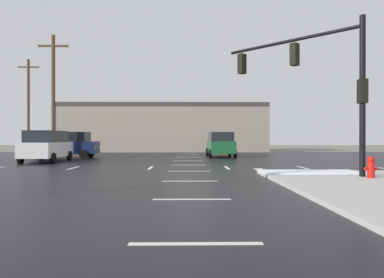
{
  "coord_description": "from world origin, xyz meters",
  "views": [
    {
      "loc": [
        -0.14,
        -19.54,
        1.6
      ],
      "look_at": [
        0.23,
        4.19,
        1.51
      ],
      "focal_mm": 35.03,
      "sensor_mm": 36.0,
      "label": 1
    }
  ],
  "objects_px": {
    "traffic_signal_mast": "(318,73)",
    "fire_hydrant": "(371,167)",
    "utility_pole_distant": "(28,104)",
    "utility_pole_far": "(53,94)",
    "suv_green": "(221,144)",
    "suv_navy": "(67,144)",
    "suv_white": "(47,145)"
  },
  "relations": [
    {
      "from": "traffic_signal_mast",
      "to": "fire_hydrant",
      "type": "bearing_deg",
      "value": 172.98
    },
    {
      "from": "fire_hydrant",
      "to": "utility_pole_distant",
      "type": "xyz_separation_m",
      "value": [
        -22.98,
        25.38,
        4.52
      ]
    },
    {
      "from": "utility_pole_far",
      "to": "utility_pole_distant",
      "type": "height_order",
      "value": "utility_pole_distant"
    },
    {
      "from": "suv_green",
      "to": "utility_pole_distant",
      "type": "xyz_separation_m",
      "value": [
        -19.13,
        7.88,
        3.97
      ]
    },
    {
      "from": "suv_navy",
      "to": "suv_white",
      "type": "bearing_deg",
      "value": -85.64
    },
    {
      "from": "traffic_signal_mast",
      "to": "suv_navy",
      "type": "relative_size",
      "value": 1.25
    },
    {
      "from": "suv_green",
      "to": "fire_hydrant",
      "type": "bearing_deg",
      "value": -168.55
    },
    {
      "from": "traffic_signal_mast",
      "to": "utility_pole_far",
      "type": "xyz_separation_m",
      "value": [
        -15.14,
        12.37,
        0.55
      ]
    },
    {
      "from": "traffic_signal_mast",
      "to": "suv_navy",
      "type": "bearing_deg",
      "value": 2.73
    },
    {
      "from": "suv_navy",
      "to": "utility_pole_far",
      "type": "bearing_deg",
      "value": -99.85
    },
    {
      "from": "suv_green",
      "to": "utility_pole_far",
      "type": "height_order",
      "value": "utility_pole_far"
    },
    {
      "from": "fire_hydrant",
      "to": "utility_pole_distant",
      "type": "distance_m",
      "value": 34.54
    },
    {
      "from": "utility_pole_far",
      "to": "suv_white",
      "type": "bearing_deg",
      "value": -77.78
    },
    {
      "from": "suv_white",
      "to": "utility_pole_far",
      "type": "xyz_separation_m",
      "value": [
        -0.67,
        3.11,
        3.69
      ]
    },
    {
      "from": "traffic_signal_mast",
      "to": "suv_navy",
      "type": "height_order",
      "value": "traffic_signal_mast"
    },
    {
      "from": "suv_green",
      "to": "utility_pole_distant",
      "type": "height_order",
      "value": "utility_pole_distant"
    },
    {
      "from": "fire_hydrant",
      "to": "utility_pole_far",
      "type": "distance_m",
      "value": 22.13
    },
    {
      "from": "traffic_signal_mast",
      "to": "utility_pole_distant",
      "type": "bearing_deg",
      "value": -0.71
    },
    {
      "from": "utility_pole_far",
      "to": "utility_pole_distant",
      "type": "relative_size",
      "value": 0.94
    },
    {
      "from": "suv_green",
      "to": "utility_pole_far",
      "type": "relative_size",
      "value": 0.53
    },
    {
      "from": "utility_pole_distant",
      "to": "utility_pole_far",
      "type": "bearing_deg",
      "value": -59.85
    },
    {
      "from": "traffic_signal_mast",
      "to": "suv_white",
      "type": "height_order",
      "value": "traffic_signal_mast"
    },
    {
      "from": "fire_hydrant",
      "to": "suv_navy",
      "type": "relative_size",
      "value": 0.16
    },
    {
      "from": "fire_hydrant",
      "to": "suv_green",
      "type": "height_order",
      "value": "suv_green"
    },
    {
      "from": "suv_white",
      "to": "suv_navy",
      "type": "distance_m",
      "value": 5.03
    },
    {
      "from": "suv_green",
      "to": "utility_pole_distant",
      "type": "distance_m",
      "value": 21.06
    },
    {
      "from": "suv_navy",
      "to": "utility_pole_far",
      "type": "xyz_separation_m",
      "value": [
        -0.36,
        -1.91,
        3.69
      ]
    },
    {
      "from": "traffic_signal_mast",
      "to": "fire_hydrant",
      "type": "xyz_separation_m",
      "value": [
        1.32,
        -1.8,
        -3.7
      ]
    },
    {
      "from": "suv_navy",
      "to": "utility_pole_distant",
      "type": "distance_m",
      "value": 12.23
    },
    {
      "from": "traffic_signal_mast",
      "to": "suv_green",
      "type": "height_order",
      "value": "traffic_signal_mast"
    },
    {
      "from": "traffic_signal_mast",
      "to": "suv_white",
      "type": "xyz_separation_m",
      "value": [
        -14.47,
        9.26,
        -3.14
      ]
    },
    {
      "from": "fire_hydrant",
      "to": "suv_navy",
      "type": "bearing_deg",
      "value": 135.05
    }
  ]
}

